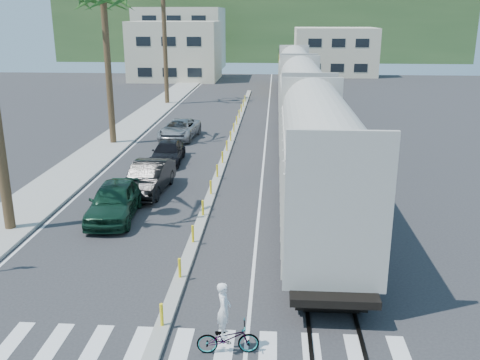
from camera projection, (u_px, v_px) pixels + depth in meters
The scene contains 14 objects.
ground at pixel (169, 312), 16.58m from camera, with size 140.00×140.00×0.00m, color #28282B.
sidewalk at pixel (122, 134), 40.93m from camera, with size 3.00×90.00×0.15m, color gray.
rails at pixel (298, 129), 42.94m from camera, with size 1.56×100.00×0.06m.
median at pixel (227, 152), 35.58m from camera, with size 0.45×60.00×0.85m.
crosswalk at pixel (155, 350), 14.67m from camera, with size 14.00×2.20×0.01m, color silver.
lane_markings at pixel (205, 136), 40.54m from camera, with size 9.42×90.00×0.01m.
freight_train at pixel (299, 95), 41.05m from camera, with size 3.00×60.94×5.85m.
buildings at pixel (216, 45), 84.00m from camera, with size 38.00×27.00×10.00m.
hillside at pixel (262, 29), 110.13m from camera, with size 80.00×20.00×12.00m, color #385628.
car_lead at pixel (115, 201), 24.00m from camera, with size 2.26×4.99×1.66m, color #103121.
car_second at pixel (149, 178), 27.51m from camera, with size 1.95×4.93×1.60m, color black.
car_third at pixel (168, 152), 33.13m from camera, with size 2.00×4.56×1.30m, color black.
car_rear at pixel (179, 129), 39.57m from camera, with size 2.79×5.29×1.42m, color #9C9EA1.
cyclist at pixel (227, 331), 14.38m from camera, with size 0.93×1.81×2.10m.
Camera 1 is at (3.18, -14.45, 8.80)m, focal length 40.00 mm.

